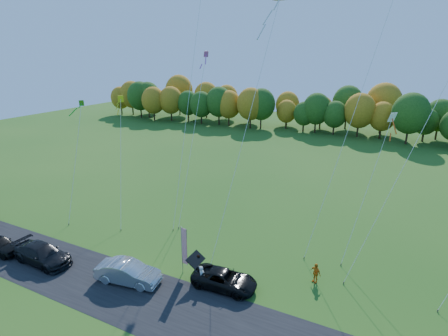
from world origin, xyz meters
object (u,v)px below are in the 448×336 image
at_px(feather_flag, 184,246).
at_px(black_suv, 224,279).
at_px(silver_sedan, 128,272).
at_px(person_east, 315,273).

bearing_deg(feather_flag, black_suv, -1.78).
bearing_deg(black_suv, silver_sedan, 108.19).
relative_size(black_suv, feather_flag, 1.19).
height_order(black_suv, person_east, person_east).
bearing_deg(silver_sedan, feather_flag, -59.38).
xyz_separation_m(black_suv, feather_flag, (-3.53, 0.11, 1.82)).
xyz_separation_m(person_east, feather_flag, (-9.41, -3.50, 1.70)).
bearing_deg(black_suv, person_east, -61.62).
relative_size(silver_sedan, person_east, 3.11).
relative_size(person_east, feather_flag, 0.39).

